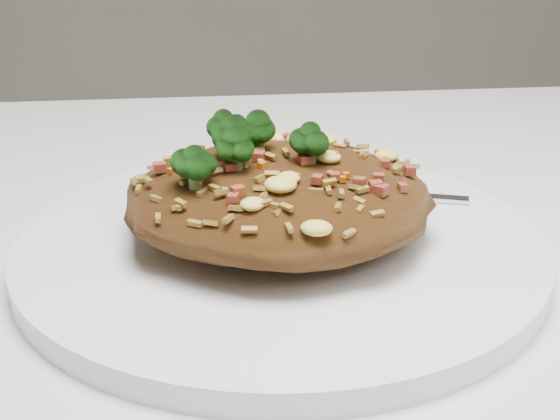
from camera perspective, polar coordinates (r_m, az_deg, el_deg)
The scene contains 3 objects.
plate at distance 0.44m, azimuth -0.00°, elevation -2.65°, with size 0.29×0.29×0.01m, color white.
fried_rice at distance 0.42m, azimuth -0.14°, elevation 1.93°, with size 0.17×0.15×0.07m.
fork at distance 0.49m, azimuth 5.12°, elevation 1.34°, with size 0.16×0.06×0.00m.
Camera 1 is at (0.06, -0.35, 0.95)m, focal length 50.00 mm.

